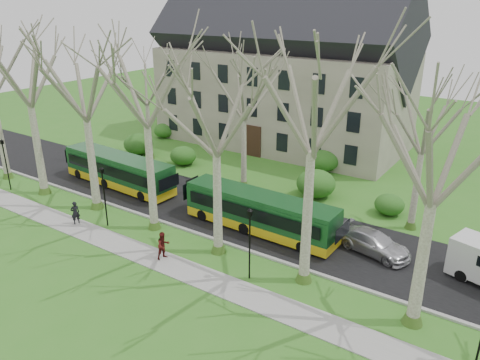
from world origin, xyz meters
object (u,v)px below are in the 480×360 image
Objects in this scene: bus_lead at (119,170)px; pedestrian_a at (75,213)px; bus_follow at (260,212)px; sedan at (374,243)px; pedestrian_b at (163,245)px.

bus_lead is 7.36m from pedestrian_a.
sedan is at bearing 11.83° from bus_follow.
bus_follow reaches higher than sedan.
pedestrian_b reaches higher than pedestrian_a.
bus_lead reaches higher than pedestrian_a.
sedan is (21.84, 1.08, -0.72)m from bus_lead.
pedestrian_b is (8.46, -0.07, 0.04)m from pedestrian_a.
pedestrian_b is (11.33, -6.82, -0.52)m from bus_lead.
bus_follow is at bearing 114.53° from sedan.
pedestrian_a reaches higher than sedan.
bus_lead is 21.88m from sedan.
pedestrian_b is (-2.96, -6.47, -0.50)m from bus_follow.
pedestrian_b reaches higher than sedan.
bus_follow is at bearing 1.63° from bus_lead.
sedan is at bearing -37.19° from pedestrian_b.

